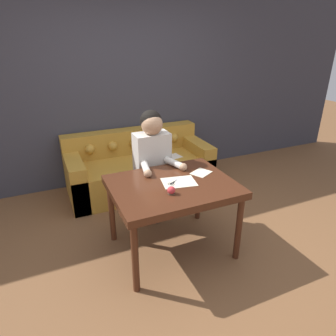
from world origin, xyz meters
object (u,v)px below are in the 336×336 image
(dining_table, at_px, (172,191))
(person, at_px, (153,166))
(couch, at_px, (139,168))
(pin_cushion, at_px, (171,191))
(scissors, at_px, (173,183))

(dining_table, distance_m, person, 0.59)
(couch, relative_size, pin_cushion, 27.18)
(couch, bearing_deg, dining_table, -95.55)
(couch, xyz_separation_m, scissors, (-0.13, -1.43, 0.45))
(dining_table, relative_size, couch, 0.58)
(scissors, xyz_separation_m, pin_cushion, (-0.11, -0.19, 0.03))
(person, relative_size, scissors, 6.69)
(dining_table, height_order, scissors, scissors)
(person, bearing_deg, dining_table, -92.67)
(scissors, bearing_deg, couch, 84.96)
(couch, distance_m, scissors, 1.50)
(person, distance_m, pin_cushion, 0.78)
(dining_table, relative_size, scissors, 5.86)
(couch, height_order, scissors, couch)
(couch, relative_size, person, 1.50)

